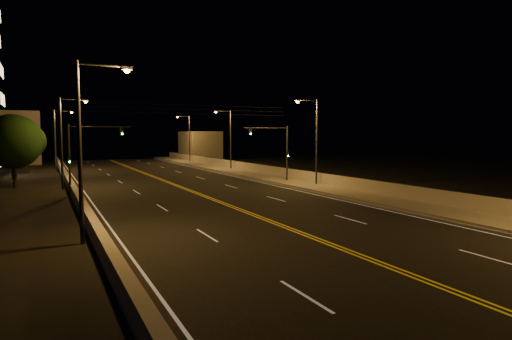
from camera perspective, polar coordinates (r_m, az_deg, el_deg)
name	(u,v)px	position (r m, az deg, el deg)	size (l,w,h in m)	color
ground	(445,289)	(15.87, 23.91, -14.27)	(160.00, 160.00, 0.00)	black
road	(220,202)	(32.11, -4.81, -4.30)	(18.00, 120.00, 0.02)	black
sidewalk	(337,192)	(37.39, 10.78, -2.86)	(3.60, 120.00, 0.30)	gray
curb	(319,194)	(36.31, 8.42, -3.17)	(0.14, 120.00, 0.15)	gray
parapet_wall	(353,183)	(38.33, 12.76, -1.73)	(0.30, 120.00, 1.00)	#AEA291
jersey_barrier	(82,206)	(29.91, -22.20, -4.48)	(0.45, 120.00, 0.88)	#AEA291
distant_building_right	(200,146)	(86.68, -7.50, 3.26)	(6.00, 10.00, 5.62)	gray
distant_building_left	(14,138)	(82.94, -29.53, 3.74)	(8.00, 8.00, 8.90)	gray
parapet_rail	(353,177)	(38.28, 12.77, -0.94)	(0.06, 0.06, 120.00)	black
lane_markings	(220,202)	(32.04, -4.76, -4.30)	(17.32, 116.00, 0.00)	silver
streetlight_1	(314,136)	(41.23, 7.76, 4.51)	(2.55, 0.28, 8.41)	#2D2D33
streetlight_2	(229,135)	(59.73, -3.65, 4.62)	(2.55, 0.28, 8.41)	#2D2D33
streetlight_3	(188,135)	(77.32, -9.06, 4.61)	(2.55, 0.28, 8.41)	#2D2D33
streetlight_4	(86,138)	(21.19, -21.71, 3.98)	(2.55, 0.28, 8.41)	#2D2D33
streetlight_5	(65,136)	(42.97, -24.17, 4.14)	(2.55, 0.28, 8.41)	#2D2D33
streetlight_6	(57,135)	(64.42, -24.96, 4.19)	(2.55, 0.28, 8.41)	#2D2D33
traffic_signal_right	(279,147)	(44.01, 3.03, 3.07)	(5.11, 0.31, 5.91)	#2D2D33
traffic_signal_left	(82,150)	(38.42, -22.15, 2.47)	(5.11, 0.31, 5.91)	#2D2D33
overhead_wires	(182,109)	(40.75, -9.87, 8.00)	(22.00, 0.03, 0.83)	black
tree_0	(13,142)	(46.37, -29.64, 3.32)	(5.14, 5.14, 6.96)	black
tree_1	(12,140)	(55.65, -29.80, 3.53)	(5.22, 5.22, 7.07)	black
tree_2	(26,141)	(64.36, -28.28, 3.39)	(4.85, 4.85, 6.57)	black
tree_3	(26,142)	(67.94, -28.35, 3.29)	(4.66, 4.66, 6.31)	black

